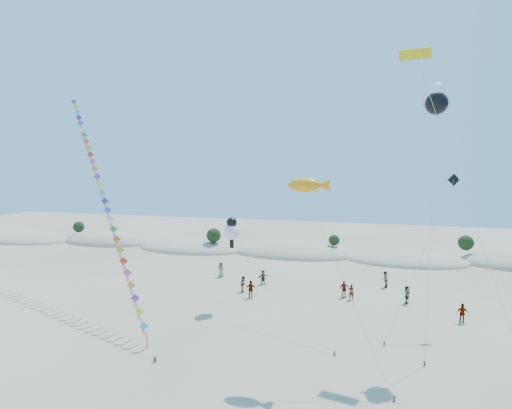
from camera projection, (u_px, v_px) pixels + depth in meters
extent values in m
ellipsoid|color=tan|center=(23.00, 240.00, 75.21)|extent=(18.00, 9.90, 2.80)
ellipsoid|color=#1A3D16|center=(23.00, 235.00, 75.13)|extent=(14.40, 6.48, 0.72)
ellipsoid|color=tan|center=(109.00, 242.00, 72.93)|extent=(16.00, 8.80, 3.60)
ellipsoid|color=#1A3D16|center=(109.00, 236.00, 72.83)|extent=(12.80, 5.76, 0.64)
ellipsoid|color=tan|center=(193.00, 248.00, 67.56)|extent=(17.60, 9.68, 3.00)
ellipsoid|color=#1A3D16|center=(193.00, 243.00, 67.48)|extent=(14.08, 6.34, 0.70)
ellipsoid|color=tan|center=(293.00, 253.00, 64.22)|extent=(19.00, 10.45, 3.40)
ellipsoid|color=#1A3D16|center=(293.00, 247.00, 64.13)|extent=(15.20, 6.84, 0.76)
ellipsoid|color=tan|center=(406.00, 261.00, 58.86)|extent=(16.40, 9.02, 2.80)
ellipsoid|color=#1A3D16|center=(407.00, 256.00, 58.78)|extent=(13.12, 5.90, 0.66)
sphere|color=black|center=(79.00, 227.00, 74.39)|extent=(1.90, 1.90, 1.90)
sphere|color=black|center=(214.00, 235.00, 65.16)|extent=(2.20, 2.20, 2.20)
sphere|color=black|center=(334.00, 240.00, 62.59)|extent=(1.60, 1.60, 1.60)
sphere|color=black|center=(466.00, 243.00, 59.40)|extent=(2.10, 2.10, 2.10)
cube|color=#3F2D1E|center=(155.00, 360.00, 29.26)|extent=(0.12, 0.12, 0.35)
cylinder|color=silver|center=(103.00, 194.00, 41.47)|extent=(22.19, 21.78, 21.20)
cube|color=#1BCACB|center=(144.00, 326.00, 31.23)|extent=(1.33, 0.52, 1.40)
cube|color=pink|center=(147.00, 341.00, 31.34)|extent=(0.19, 0.45, 1.55)
cube|color=#FCFF1A|center=(139.00, 312.00, 32.09)|extent=(1.33, 0.52, 1.40)
cube|color=pink|center=(142.00, 326.00, 32.20)|extent=(0.19, 0.45, 1.55)
cube|color=purple|center=(135.00, 298.00, 32.95)|extent=(1.33, 0.52, 1.40)
cube|color=pink|center=(138.00, 312.00, 33.07)|extent=(0.19, 0.45, 1.55)
cube|color=orange|center=(131.00, 285.00, 33.82)|extent=(1.33, 0.52, 1.40)
cube|color=pink|center=(134.00, 299.00, 33.93)|extent=(0.19, 0.45, 1.55)
cube|color=#E34799|center=(127.00, 273.00, 34.68)|extent=(1.33, 0.52, 1.40)
cube|color=pink|center=(130.00, 286.00, 34.79)|extent=(0.19, 0.45, 1.55)
cube|color=red|center=(124.00, 261.00, 35.54)|extent=(1.33, 0.52, 1.40)
cube|color=pink|center=(126.00, 274.00, 35.66)|extent=(0.19, 0.45, 1.55)
cube|color=#A0CC18|center=(120.00, 250.00, 36.41)|extent=(1.33, 0.52, 1.40)
cube|color=pink|center=(123.00, 263.00, 36.52)|extent=(0.19, 0.45, 1.55)
cube|color=#FF5D15|center=(117.00, 239.00, 37.27)|extent=(1.33, 0.52, 1.40)
cube|color=pink|center=(119.00, 252.00, 37.38)|extent=(0.19, 0.45, 1.55)
cube|color=green|center=(114.00, 229.00, 38.13)|extent=(1.33, 0.52, 1.40)
cube|color=pink|center=(116.00, 241.00, 38.25)|extent=(0.19, 0.45, 1.55)
cube|color=white|center=(111.00, 219.00, 39.00)|extent=(1.33, 0.52, 1.40)
cube|color=pink|center=(113.00, 231.00, 39.11)|extent=(0.19, 0.45, 1.55)
cube|color=blue|center=(108.00, 210.00, 39.86)|extent=(1.33, 0.52, 1.40)
cube|color=pink|center=(110.00, 222.00, 39.97)|extent=(0.19, 0.45, 1.55)
cube|color=#4E2490|center=(105.00, 201.00, 40.72)|extent=(1.33, 0.52, 1.40)
cube|color=pink|center=(107.00, 213.00, 40.83)|extent=(0.19, 0.45, 1.55)
cube|color=#1BCACB|center=(102.00, 193.00, 41.58)|extent=(1.33, 0.52, 1.40)
cube|color=pink|center=(105.00, 204.00, 41.70)|extent=(0.19, 0.45, 1.55)
cube|color=#FCFF1A|center=(100.00, 184.00, 42.45)|extent=(1.33, 0.52, 1.40)
cube|color=pink|center=(102.00, 195.00, 42.56)|extent=(0.19, 0.45, 1.55)
cube|color=purple|center=(97.00, 176.00, 43.31)|extent=(1.33, 0.52, 1.40)
cube|color=pink|center=(99.00, 187.00, 43.42)|extent=(0.19, 0.45, 1.55)
cube|color=orange|center=(95.00, 169.00, 44.17)|extent=(1.33, 0.52, 1.40)
cube|color=pink|center=(97.00, 180.00, 44.29)|extent=(0.19, 0.45, 1.55)
cube|color=#E34799|center=(93.00, 162.00, 45.04)|extent=(1.33, 0.52, 1.40)
cube|color=pink|center=(95.00, 172.00, 45.15)|extent=(0.19, 0.45, 1.55)
cube|color=red|center=(90.00, 155.00, 45.90)|extent=(1.33, 0.52, 1.40)
cube|color=pink|center=(93.00, 165.00, 46.01)|extent=(0.19, 0.45, 1.55)
cube|color=#A0CC18|center=(88.00, 148.00, 46.76)|extent=(1.33, 0.52, 1.40)
cube|color=pink|center=(90.00, 158.00, 46.88)|extent=(0.19, 0.45, 1.55)
cube|color=#FF5D15|center=(86.00, 141.00, 47.63)|extent=(1.33, 0.52, 1.40)
cube|color=pink|center=(88.00, 151.00, 47.74)|extent=(0.19, 0.45, 1.55)
cube|color=green|center=(84.00, 135.00, 48.49)|extent=(1.33, 0.52, 1.40)
cube|color=pink|center=(86.00, 145.00, 48.60)|extent=(0.19, 0.45, 1.55)
cube|color=white|center=(82.00, 129.00, 49.35)|extent=(1.33, 0.52, 1.40)
cube|color=pink|center=(84.00, 139.00, 49.47)|extent=(0.19, 0.45, 1.55)
cube|color=blue|center=(81.00, 123.00, 50.22)|extent=(1.33, 0.52, 1.40)
cube|color=pink|center=(83.00, 133.00, 50.33)|extent=(0.19, 0.45, 1.55)
cube|color=#4E2490|center=(79.00, 118.00, 51.08)|extent=(1.33, 0.52, 1.40)
cube|color=pink|center=(81.00, 127.00, 51.19)|extent=(0.19, 0.45, 1.55)
cube|color=#1BCACB|center=(77.00, 112.00, 51.94)|extent=(1.33, 0.52, 1.40)
cube|color=pink|center=(79.00, 121.00, 52.05)|extent=(0.19, 0.45, 1.55)
cube|color=#FCFF1A|center=(76.00, 107.00, 52.81)|extent=(1.33, 0.52, 1.40)
cube|color=pink|center=(77.00, 116.00, 52.92)|extent=(0.19, 0.45, 1.55)
cube|color=purple|center=(74.00, 102.00, 53.67)|extent=(1.33, 0.52, 1.40)
cube|color=pink|center=(76.00, 111.00, 53.78)|extent=(0.19, 0.45, 1.55)
cube|color=#3F2D1E|center=(394.00, 399.00, 24.44)|extent=(0.10, 0.10, 0.30)
cylinder|color=silver|center=(346.00, 285.00, 26.41)|extent=(5.89, 3.81, 12.15)
ellipsoid|color=orange|center=(304.00, 185.00, 28.36)|extent=(2.20, 0.97, 0.97)
cone|color=orange|center=(323.00, 185.00, 28.05)|extent=(0.88, 0.88, 0.88)
cube|color=#3F2D1E|center=(335.00, 353.00, 30.26)|extent=(0.10, 0.10, 0.30)
cylinder|color=silver|center=(276.00, 285.00, 35.18)|extent=(10.29, 8.26, 7.15)
sphere|color=white|center=(232.00, 232.00, 40.07)|extent=(1.47, 1.47, 1.47)
sphere|color=black|center=(232.00, 222.00, 39.99)|extent=(0.98, 0.98, 0.98)
cube|color=black|center=(232.00, 244.00, 40.19)|extent=(0.35, 0.18, 0.80)
cube|color=#3F2D1E|center=(424.00, 363.00, 28.77)|extent=(0.10, 0.10, 0.30)
cylinder|color=silver|center=(431.00, 230.00, 29.89)|extent=(0.71, 4.37, 17.90)
sphere|color=black|center=(437.00, 103.00, 31.01)|extent=(1.62, 1.62, 1.62)
sphere|color=white|center=(437.00, 90.00, 30.91)|extent=(1.05, 1.05, 1.05)
cube|color=white|center=(436.00, 120.00, 31.13)|extent=(0.35, 0.18, 0.80)
cube|color=white|center=(426.00, 104.00, 31.18)|extent=(0.60, 0.15, 0.25)
cube|color=white|center=(447.00, 103.00, 30.83)|extent=(0.60, 0.15, 0.25)
cylinder|color=silver|center=(469.00, 209.00, 25.73)|extent=(5.59, 13.56, 21.70)
cube|color=#E4BA0C|center=(415.00, 54.00, 31.86)|extent=(2.33, 0.95, 0.82)
cube|color=black|center=(415.00, 54.00, 31.88)|extent=(2.25, 0.57, 0.19)
cube|color=#3F2D1E|center=(384.00, 343.00, 31.96)|extent=(0.10, 0.10, 0.30)
cylinder|color=silver|center=(421.00, 258.00, 33.97)|extent=(5.55, 6.89, 12.17)
cube|color=black|center=(454.00, 180.00, 35.97)|extent=(1.03, 0.30, 1.06)
imported|color=slate|center=(244.00, 284.00, 44.99)|extent=(0.86, 0.97, 1.68)
imported|color=slate|center=(251.00, 289.00, 42.96)|extent=(1.12, 0.65, 1.79)
imported|color=slate|center=(344.00, 289.00, 43.17)|extent=(1.10, 0.77, 1.74)
imported|color=slate|center=(407.00, 295.00, 41.39)|extent=(0.70, 1.62, 1.70)
imported|color=slate|center=(351.00, 292.00, 42.37)|extent=(0.60, 0.42, 1.56)
imported|color=slate|center=(385.00, 279.00, 46.55)|extent=(0.92, 1.04, 1.79)
imported|color=slate|center=(221.00, 270.00, 50.85)|extent=(0.91, 0.67, 1.72)
imported|color=slate|center=(462.00, 313.00, 36.34)|extent=(0.98, 0.41, 1.66)
imported|color=slate|center=(263.00, 277.00, 47.76)|extent=(1.36, 1.44, 1.62)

